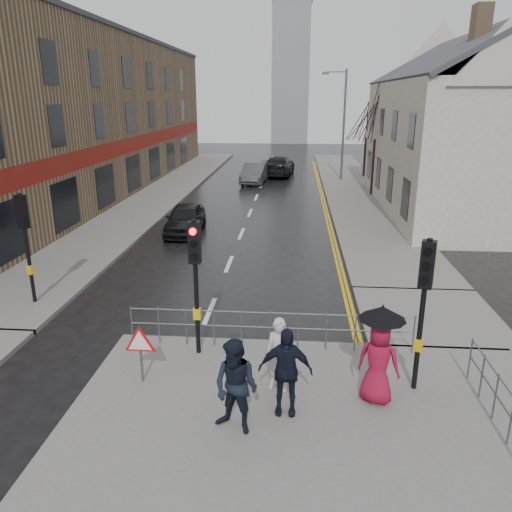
% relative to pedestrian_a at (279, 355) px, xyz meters
% --- Properties ---
extents(ground, '(120.00, 120.00, 0.00)m').
position_rel_pedestrian_a_xyz_m(ground, '(-2.25, 1.25, -0.96)').
color(ground, black).
rests_on(ground, ground).
extents(near_pavement, '(10.00, 9.00, 0.14)m').
position_rel_pedestrian_a_xyz_m(near_pavement, '(0.75, -2.25, -0.89)').
color(near_pavement, '#605E5B').
rests_on(near_pavement, ground).
extents(left_pavement, '(4.00, 44.00, 0.14)m').
position_rel_pedestrian_a_xyz_m(left_pavement, '(-8.75, 24.25, -0.89)').
color(left_pavement, '#605E5B').
rests_on(left_pavement, ground).
extents(right_pavement, '(4.00, 40.00, 0.14)m').
position_rel_pedestrian_a_xyz_m(right_pavement, '(4.25, 26.25, -0.89)').
color(right_pavement, '#605E5B').
rests_on(right_pavement, ground).
extents(pavement_bridge_right, '(4.00, 4.20, 0.14)m').
position_rel_pedestrian_a_xyz_m(pavement_bridge_right, '(4.25, 4.25, -0.89)').
color(pavement_bridge_right, '#605E5B').
rests_on(pavement_bridge_right, ground).
extents(building_left_terrace, '(8.00, 42.00, 10.00)m').
position_rel_pedestrian_a_xyz_m(building_left_terrace, '(-14.25, 23.25, 4.04)').
color(building_left_terrace, '#8A7150').
rests_on(building_left_terrace, ground).
extents(building_right_cream, '(9.00, 16.40, 10.10)m').
position_rel_pedestrian_a_xyz_m(building_right_cream, '(9.75, 19.25, 3.82)').
color(building_right_cream, beige).
rests_on(building_right_cream, ground).
extents(church_tower, '(5.00, 5.00, 18.00)m').
position_rel_pedestrian_a_xyz_m(church_tower, '(-0.75, 63.25, 8.04)').
color(church_tower, gray).
rests_on(church_tower, ground).
extents(traffic_signal_near_left, '(0.28, 0.27, 3.40)m').
position_rel_pedestrian_a_xyz_m(traffic_signal_near_left, '(-2.05, 1.45, 1.50)').
color(traffic_signal_near_left, black).
rests_on(traffic_signal_near_left, near_pavement).
extents(traffic_signal_near_right, '(0.34, 0.33, 3.40)m').
position_rel_pedestrian_a_xyz_m(traffic_signal_near_right, '(2.95, 0.25, 1.50)').
color(traffic_signal_near_right, black).
rests_on(traffic_signal_near_right, near_pavement).
extents(traffic_signal_far_left, '(0.34, 0.33, 3.40)m').
position_rel_pedestrian_a_xyz_m(traffic_signal_far_left, '(-7.75, 4.26, 1.50)').
color(traffic_signal_far_left, black).
rests_on(traffic_signal_far_left, left_pavement).
extents(guard_railing_front, '(7.14, 0.04, 1.00)m').
position_rel_pedestrian_a_xyz_m(guard_railing_front, '(-0.30, 1.85, -0.10)').
color(guard_railing_front, '#595B5E').
rests_on(guard_railing_front, near_pavement).
extents(warning_sign, '(0.80, 0.07, 1.35)m').
position_rel_pedestrian_a_xyz_m(warning_sign, '(-3.05, 0.05, 0.08)').
color(warning_sign, '#595B5E').
rests_on(warning_sign, near_pavement).
extents(street_lamp, '(1.83, 0.25, 8.00)m').
position_rel_pedestrian_a_xyz_m(street_lamp, '(3.57, 29.25, 3.74)').
color(street_lamp, '#595B5E').
rests_on(street_lamp, right_pavement).
extents(tree_near, '(2.40, 2.40, 6.58)m').
position_rel_pedestrian_a_xyz_m(tree_near, '(5.25, 23.25, 4.17)').
color(tree_near, black).
rests_on(tree_near, right_pavement).
extents(tree_far, '(2.40, 2.40, 5.64)m').
position_rel_pedestrian_a_xyz_m(tree_far, '(5.75, 31.25, 3.46)').
color(tree_far, black).
rests_on(tree_far, right_pavement).
extents(pedestrian_a, '(0.67, 0.51, 1.65)m').
position_rel_pedestrian_a_xyz_m(pedestrian_a, '(0.00, 0.00, 0.00)').
color(pedestrian_a, beige).
rests_on(pedestrian_a, near_pavement).
extents(pedestrian_b, '(1.12, 1.01, 1.87)m').
position_rel_pedestrian_a_xyz_m(pedestrian_b, '(-0.75, -1.49, 0.11)').
color(pedestrian_b, black).
rests_on(pedestrian_b, near_pavement).
extents(pedestrian_with_umbrella, '(1.03, 0.96, 2.14)m').
position_rel_pedestrian_a_xyz_m(pedestrian_with_umbrella, '(2.04, -0.30, 0.32)').
color(pedestrian_with_umbrella, maroon).
rests_on(pedestrian_with_umbrella, near_pavement).
extents(pedestrian_d, '(1.09, 0.48, 1.84)m').
position_rel_pedestrian_a_xyz_m(pedestrian_d, '(0.15, -0.82, 0.10)').
color(pedestrian_d, black).
rests_on(pedestrian_d, near_pavement).
extents(car_parked, '(1.82, 4.12, 1.38)m').
position_rel_pedestrian_a_xyz_m(car_parked, '(-4.92, 13.21, -0.27)').
color(car_parked, black).
rests_on(car_parked, ground).
extents(car_mid, '(1.96, 4.61, 1.48)m').
position_rel_pedestrian_a_xyz_m(car_mid, '(-2.81, 27.93, -0.22)').
color(car_mid, '#3F4143').
rests_on(car_mid, ground).
extents(car_far, '(2.70, 5.66, 1.59)m').
position_rel_pedestrian_a_xyz_m(car_far, '(-1.14, 31.68, -0.17)').
color(car_far, black).
rests_on(car_far, ground).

